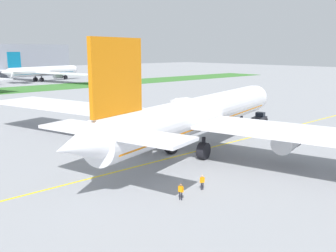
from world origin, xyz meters
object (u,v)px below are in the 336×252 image
(ground_crew_marshaller_front, at_px, (202,181))
(service_truck_fuel_bowser, at_px, (181,103))
(parked_airliner_far_outer, at_px, (42,71))
(traffic_cone_near_nose, at_px, (316,132))
(ground_crew_wingwalker_port, at_px, (181,190))
(airliner_foreground, at_px, (197,116))
(pushback_tug, at_px, (259,118))

(ground_crew_marshaller_front, xyz_separation_m, service_truck_fuel_bowser, (37.87, 42.52, 0.51))
(parked_airliner_far_outer, bearing_deg, service_truck_fuel_bowser, -95.74)
(traffic_cone_near_nose, xyz_separation_m, service_truck_fuel_bowser, (1.88, 37.40, 1.25))
(ground_crew_wingwalker_port, relative_size, ground_crew_marshaller_front, 1.04)
(airliner_foreground, distance_m, ground_crew_marshaller_front, 16.10)
(pushback_tug, xyz_separation_m, ground_crew_marshaller_front, (-37.04, -18.12, 0.03))
(pushback_tug, xyz_separation_m, traffic_cone_near_nose, (-1.05, -13.00, -0.71))
(airliner_foreground, relative_size, parked_airliner_far_outer, 1.19)
(ground_crew_marshaller_front, distance_m, traffic_cone_near_nose, 36.36)
(traffic_cone_near_nose, bearing_deg, ground_crew_marshaller_front, -171.90)
(ground_crew_wingwalker_port, bearing_deg, traffic_cone_near_nose, 8.02)
(airliner_foreground, xyz_separation_m, ground_crew_wingwalker_port, (-14.40, -11.62, -4.45))
(pushback_tug, bearing_deg, ground_crew_wingwalker_port, -155.46)
(pushback_tug, height_order, ground_crew_marshaller_front, pushback_tug)
(traffic_cone_near_nose, xyz_separation_m, parked_airliner_far_outer, (12.69, 145.00, 4.50))
(ground_crew_wingwalker_port, bearing_deg, pushback_tug, 24.54)
(ground_crew_wingwalker_port, height_order, traffic_cone_near_nose, ground_crew_wingwalker_port)
(pushback_tug, bearing_deg, parked_airliner_far_outer, 84.96)
(pushback_tug, relative_size, ground_crew_marshaller_front, 3.37)
(service_truck_fuel_bowser, bearing_deg, traffic_cone_near_nose, -92.87)
(airliner_foreground, bearing_deg, ground_crew_marshaller_front, -133.85)
(ground_crew_marshaller_front, height_order, traffic_cone_near_nose, ground_crew_marshaller_front)
(traffic_cone_near_nose, bearing_deg, pushback_tug, 85.40)
(pushback_tug, distance_m, ground_crew_marshaller_front, 41.23)
(traffic_cone_near_nose, distance_m, service_truck_fuel_bowser, 37.46)
(parked_airliner_far_outer, bearing_deg, traffic_cone_near_nose, -95.00)
(ground_crew_wingwalker_port, distance_m, ground_crew_marshaller_front, 3.72)
(ground_crew_wingwalker_port, bearing_deg, airliner_foreground, 38.91)
(pushback_tug, relative_size, traffic_cone_near_nose, 9.73)
(airliner_foreground, height_order, traffic_cone_near_nose, airliner_foreground)
(pushback_tug, relative_size, ground_crew_wingwalker_port, 3.25)
(airliner_foreground, bearing_deg, ground_crew_wingwalker_port, -141.09)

